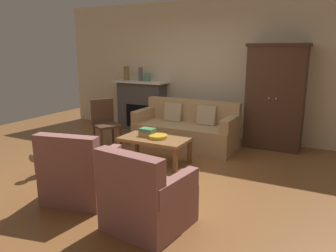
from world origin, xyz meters
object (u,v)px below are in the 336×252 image
object	(u,v)px
mantel_vase_slate	(141,74)
armchair_near_left	(80,175)
mantel_vase_jade	(148,77)
side_chair_wooden	(105,120)
coffee_table	(154,141)
fireplace	(142,105)
book_stack	(147,132)
fruit_bowl	(158,136)
couch	(186,130)
armchair_near_right	(146,199)
armoire	(275,97)
mantel_vase_bronze	(127,73)
dog	(47,158)

from	to	relation	value
mantel_vase_slate	armchair_near_left	distance (m)	3.77
mantel_vase_jade	side_chair_wooden	size ratio (longest dim) A/B	0.20
coffee_table	mantel_vase_jade	bearing A→B (deg)	123.60
fireplace	mantel_vase_jade	world-z (taller)	mantel_vase_jade
book_stack	fruit_bowl	bearing A→B (deg)	-10.61
couch	armchair_near_left	bearing A→B (deg)	-94.74
armchair_near_right	book_stack	bearing A→B (deg)	120.73
couch	side_chair_wooden	size ratio (longest dim) A/B	2.14
mantel_vase_slate	side_chair_wooden	xyz separation A→B (m)	(0.12, -1.48, -0.76)
mantel_vase_jade	armchair_near_right	distance (m)	4.31
armoire	armchair_near_right	xyz separation A→B (m)	(-0.62, -3.57, -0.65)
mantel_vase_bronze	mantel_vase_slate	size ratio (longest dim) A/B	1.03
book_stack	armchair_near_right	size ratio (longest dim) A/B	0.29
coffee_table	mantel_vase_bronze	bearing A→B (deg)	134.09
coffee_table	armchair_near_right	distance (m)	2.02
couch	mantel_vase_jade	size ratio (longest dim) A/B	10.72
side_chair_wooden	armchair_near_right	bearing A→B (deg)	-44.25
couch	mantel_vase_bronze	world-z (taller)	mantel_vase_bronze
mantel_vase_jade	armchair_near_left	size ratio (longest dim) A/B	0.20
fruit_bowl	dog	bearing A→B (deg)	-136.61
fruit_bowl	armchair_near_right	world-z (taller)	armchair_near_right
couch	side_chair_wooden	distance (m)	1.55
fireplace	mantel_vase_slate	world-z (taller)	mantel_vase_slate
couch	fruit_bowl	xyz separation A→B (m)	(-0.02, -1.08, 0.13)
mantel_vase_jade	dog	xyz separation A→B (m)	(0.03, -3.00, -0.96)
side_chair_wooden	dog	size ratio (longest dim) A/B	1.57
book_stack	mantel_vase_slate	bearing A→B (deg)	124.66
couch	armchair_near_left	size ratio (longest dim) A/B	2.10
mantel_vase_slate	armoire	bearing A→B (deg)	-1.17
couch	mantel_vase_bronze	bearing A→B (deg)	158.04
fireplace	armoire	size ratio (longest dim) A/B	0.66
fruit_bowl	mantel_vase_slate	distance (m)	2.48
mantel_vase_jade	armoire	bearing A→B (deg)	-1.24
fruit_bowl	dog	distance (m)	1.73
fireplace	fruit_bowl	distance (m)	2.35
fruit_bowl	dog	size ratio (longest dim) A/B	0.54
fireplace	couch	size ratio (longest dim) A/B	0.66
coffee_table	dog	bearing A→B (deg)	-135.64
coffee_table	fruit_bowl	world-z (taller)	fruit_bowl
armoire	book_stack	xyz separation A→B (m)	(-1.72, -1.72, -0.48)
couch	coffee_table	bearing A→B (deg)	-93.87
armchair_near_right	mantel_vase_jade	bearing A→B (deg)	120.65
couch	mantel_vase_slate	size ratio (longest dim) A/B	6.22
fireplace	fruit_bowl	xyz separation A→B (m)	(1.46, -1.84, -0.12)
mantel_vase_bronze	mantel_vase_slate	world-z (taller)	mantel_vase_bronze
couch	mantel_vase_jade	xyz separation A→B (m)	(-1.30, 0.75, 0.89)
mantel_vase_slate	side_chair_wooden	distance (m)	1.67
coffee_table	mantel_vase_slate	world-z (taller)	mantel_vase_slate
armchair_near_left	fireplace	bearing A→B (deg)	110.02
book_stack	mantel_vase_slate	distance (m)	2.31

